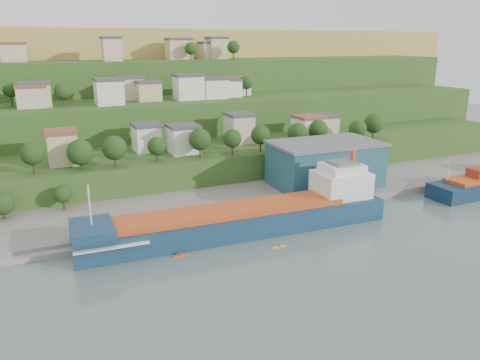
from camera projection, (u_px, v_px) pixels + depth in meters
ground at (259, 249)px, 99.10m from camera, size 500.00×500.00×0.00m
quay at (279, 198)px, 131.45m from camera, size 220.00×26.00×4.00m
hillside at (117, 125)px, 246.66m from camera, size 360.00×210.66×96.00m
cargo_ship_near at (248, 219)px, 107.72m from camera, size 72.76×13.88×18.61m
warehouse at (325, 163)px, 135.37m from camera, size 31.62×20.03×12.80m
dinghy at (32, 241)px, 99.09m from camera, size 3.91×1.75×0.76m
kayak_orange at (181, 255)px, 95.95m from camera, size 3.56×0.95×0.88m
kayak_yellow at (279, 246)px, 99.94m from camera, size 3.17×0.81×0.78m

